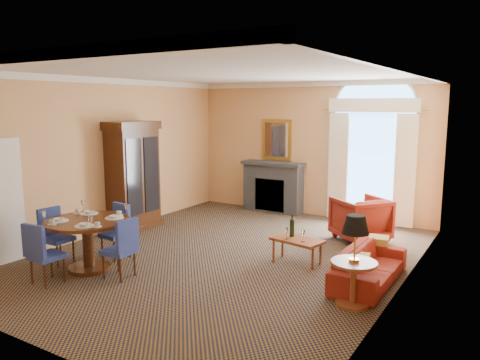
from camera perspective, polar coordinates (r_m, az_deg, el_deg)
The scene contains 12 objects.
ground at distance 8.45m, azimuth -1.79°, elevation -9.20°, with size 7.50×7.50×0.00m, color #101733.
room_envelope at distance 8.60m, azimuth 0.44°, elevation 8.15°, with size 6.04×7.52×3.45m.
armoire at distance 10.27m, azimuth -12.94°, elevation 0.29°, with size 0.66×1.18×2.32m.
dining_table at distance 7.96m, azimuth -18.07°, elevation -6.19°, with size 1.34×1.34×1.04m.
dining_chair_north at distance 8.53m, azimuth -14.59°, elevation -5.56°, with size 0.46×0.47×0.95m.
dining_chair_south at distance 7.58m, azimuth -23.11°, elevation -7.88°, with size 0.45×0.47×0.95m.
dining_chair_east at distance 7.46m, azimuth -14.09°, elevation -7.66°, with size 0.46×0.45×0.95m.
dining_chair_west at distance 8.56m, azimuth -21.74°, elevation -5.88°, with size 0.45×0.44×0.95m.
sofa at distance 7.42m, azimuth 15.47°, elevation -10.08°, with size 1.79×0.70×0.52m, color maroon.
armchair at distance 9.58m, azimuth 14.46°, elevation -4.58°, with size 0.92×0.95×0.87m, color maroon.
coffee_table at distance 8.01m, azimuth 6.90°, elevation -7.24°, with size 0.91×0.61×0.81m.
side_table at distance 6.41m, azimuth 13.80°, elevation -8.29°, with size 0.61×0.61×1.22m.
Camera 1 is at (4.41, -6.70, 2.67)m, focal length 35.00 mm.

